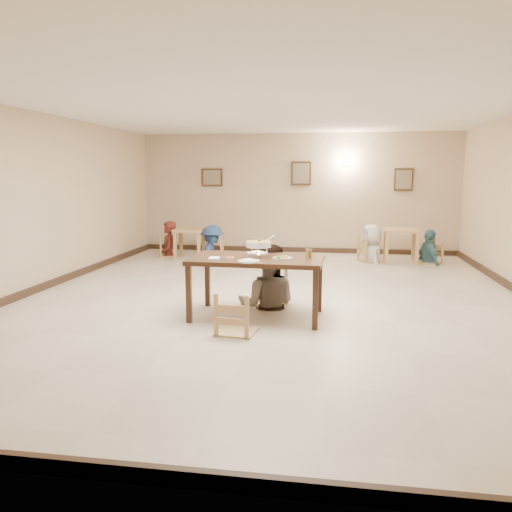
% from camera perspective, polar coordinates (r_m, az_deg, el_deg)
% --- Properties ---
extents(floor, '(10.00, 10.00, 0.00)m').
position_cam_1_polar(floor, '(8.03, 1.93, -4.82)').
color(floor, beige).
rests_on(floor, ground).
extents(ceiling, '(10.00, 10.00, 0.00)m').
position_cam_1_polar(ceiling, '(7.87, 2.05, 16.89)').
color(ceiling, white).
rests_on(ceiling, wall_back).
extents(wall_back, '(10.00, 0.00, 10.00)m').
position_cam_1_polar(wall_back, '(12.78, 4.71, 7.14)').
color(wall_back, '#CCB191').
rests_on(wall_back, floor).
extents(wall_front, '(10.00, 0.00, 10.00)m').
position_cam_1_polar(wall_front, '(2.93, -9.85, 0.44)').
color(wall_front, '#CCB191').
rests_on(wall_front, floor).
extents(wall_left, '(0.00, 10.00, 10.00)m').
position_cam_1_polar(wall_left, '(9.19, -23.74, 5.64)').
color(wall_left, '#CCB191').
rests_on(wall_left, floor).
extents(baseboard_back, '(8.00, 0.06, 0.12)m').
position_cam_1_polar(baseboard_back, '(12.88, 4.61, 0.72)').
color(baseboard_back, '#322217').
rests_on(baseboard_back, floor).
extents(baseboard_front, '(8.00, 0.06, 0.12)m').
position_cam_1_polar(baseboard_front, '(3.47, -8.97, -23.66)').
color(baseboard_front, '#322217').
rests_on(baseboard_front, floor).
extents(baseboard_left, '(0.06, 10.00, 0.12)m').
position_cam_1_polar(baseboard_left, '(9.35, -23.02, -3.18)').
color(baseboard_left, '#322217').
rests_on(baseboard_left, floor).
extents(picture_a, '(0.55, 0.04, 0.45)m').
position_cam_1_polar(picture_a, '(13.08, -5.06, 8.93)').
color(picture_a, '#3D2914').
rests_on(picture_a, wall_back).
extents(picture_b, '(0.50, 0.04, 0.60)m').
position_cam_1_polar(picture_b, '(12.73, 5.18, 9.38)').
color(picture_b, '#3D2914').
rests_on(picture_b, wall_back).
extents(picture_c, '(0.45, 0.04, 0.55)m').
position_cam_1_polar(picture_c, '(12.81, 16.52, 8.37)').
color(picture_c, '#3D2914').
rests_on(picture_c, wall_back).
extents(wall_sconce, '(0.16, 0.05, 0.22)m').
position_cam_1_polar(wall_sconce, '(12.71, 10.24, 10.63)').
color(wall_sconce, '#FFD88C').
rests_on(wall_sconce, wall_back).
extents(main_table, '(1.82, 1.06, 0.84)m').
position_cam_1_polar(main_table, '(6.82, 0.10, -0.84)').
color(main_table, '#3D2517').
rests_on(main_table, floor).
extents(chair_far, '(0.46, 0.46, 0.99)m').
position_cam_1_polar(chair_far, '(7.55, 1.53, -1.91)').
color(chair_far, tan).
rests_on(chair_far, floor).
extents(chair_near, '(0.47, 0.47, 1.00)m').
position_cam_1_polar(chair_near, '(6.18, -2.24, -4.34)').
color(chair_near, tan).
rests_on(chair_near, floor).
extents(main_diner, '(0.94, 0.75, 1.89)m').
position_cam_1_polar(main_diner, '(7.38, 1.32, 1.40)').
color(main_diner, gray).
rests_on(main_diner, floor).
extents(curry_warmer, '(0.38, 0.34, 0.31)m').
position_cam_1_polar(curry_warmer, '(6.78, 0.30, 1.33)').
color(curry_warmer, silver).
rests_on(curry_warmer, main_table).
extents(rice_plate_far, '(0.30, 0.30, 0.07)m').
position_cam_1_polar(rice_plate_far, '(7.09, 0.16, 0.35)').
color(rice_plate_far, white).
rests_on(rice_plate_far, main_table).
extents(rice_plate_near, '(0.27, 0.27, 0.06)m').
position_cam_1_polar(rice_plate_near, '(6.43, -0.87, -0.58)').
color(rice_plate_near, white).
rests_on(rice_plate_near, main_table).
extents(fried_plate, '(0.26, 0.26, 0.06)m').
position_cam_1_polar(fried_plate, '(6.67, 3.01, -0.19)').
color(fried_plate, white).
rests_on(fried_plate, main_table).
extents(chili_dish, '(0.11, 0.11, 0.02)m').
position_cam_1_polar(chili_dish, '(6.76, -3.01, -0.14)').
color(chili_dish, white).
rests_on(chili_dish, main_table).
extents(napkin_cutlery, '(0.17, 0.27, 0.03)m').
position_cam_1_polar(napkin_cutlery, '(6.62, -4.77, -0.31)').
color(napkin_cutlery, white).
rests_on(napkin_cutlery, main_table).
extents(drink_glass, '(0.08, 0.08, 0.16)m').
position_cam_1_polar(drink_glass, '(6.78, 6.02, 0.39)').
color(drink_glass, white).
rests_on(drink_glass, main_table).
extents(bg_table_left, '(0.73, 0.73, 0.69)m').
position_cam_1_polar(bg_table_left, '(12.06, -7.61, 2.47)').
color(bg_table_left, tan).
rests_on(bg_table_left, floor).
extents(bg_table_right, '(0.78, 0.78, 0.76)m').
position_cam_1_polar(bg_table_right, '(11.69, 16.24, 2.32)').
color(bg_table_right, tan).
rests_on(bg_table_right, floor).
extents(bg_chair_ll, '(0.42, 0.42, 0.90)m').
position_cam_1_polar(bg_chair_ll, '(12.31, -9.98, 2.05)').
color(bg_chair_ll, tan).
rests_on(bg_chair_ll, floor).
extents(bg_chair_lr, '(0.50, 0.50, 1.07)m').
position_cam_1_polar(bg_chair_lr, '(11.96, -5.00, 2.34)').
color(bg_chair_lr, tan).
rests_on(bg_chair_lr, floor).
extents(bg_chair_rl, '(0.51, 0.51, 1.09)m').
position_cam_1_polar(bg_chair_rl, '(11.65, 13.12, 2.02)').
color(bg_chair_rl, tan).
rests_on(bg_chair_rl, floor).
extents(bg_chair_rr, '(0.46, 0.46, 0.99)m').
position_cam_1_polar(bg_chair_rr, '(11.82, 19.24, 1.60)').
color(bg_chair_rr, tan).
rests_on(bg_chair_rr, floor).
extents(bg_diner_a, '(0.60, 0.73, 1.71)m').
position_cam_1_polar(bg_diner_a, '(12.26, -10.03, 3.93)').
color(bg_diner_a, '#592119').
rests_on(bg_diner_a, floor).
extents(bg_diner_b, '(0.59, 1.02, 1.56)m').
position_cam_1_polar(bg_diner_b, '(11.93, -5.02, 3.53)').
color(bg_diner_b, '#335794').
rests_on(bg_diner_b, floor).
extents(bg_diner_c, '(0.73, 0.94, 1.70)m').
position_cam_1_polar(bg_diner_c, '(11.62, 13.17, 3.53)').
color(bg_diner_c, silver).
rests_on(bg_diner_c, floor).
extents(bg_diner_d, '(0.60, 0.96, 1.53)m').
position_cam_1_polar(bg_diner_d, '(11.79, 19.31, 2.91)').
color(bg_diner_d, teal).
rests_on(bg_diner_d, floor).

